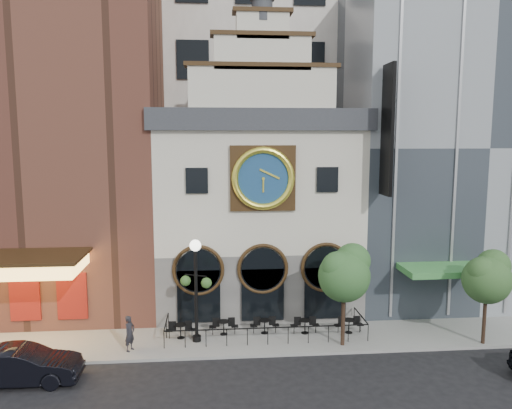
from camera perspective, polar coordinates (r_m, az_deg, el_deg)
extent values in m
plane|color=black|center=(25.76, 1.67, -17.07)|extent=(120.00, 120.00, 0.00)
cube|color=gray|center=(28.01, 1.06, -14.79)|extent=(44.00, 5.00, 0.15)
cube|color=#605E5B|center=(32.51, 0.04, -7.69)|extent=(12.00, 8.00, 4.00)
cube|color=silver|center=(31.49, 0.04, 2.00)|extent=(12.00, 8.00, 7.00)
cube|color=#2D3035|center=(31.34, 0.04, 9.48)|extent=(12.60, 8.60, 1.20)
cube|color=#34220F|center=(27.36, 0.79, 3.02)|extent=(3.60, 0.25, 3.60)
cylinder|color=navy|center=(27.23, 0.82, 2.99)|extent=(3.10, 0.12, 3.10)
torus|color=yellow|center=(27.15, 0.84, 2.98)|extent=(3.46, 0.36, 3.46)
cylinder|color=#2D3035|center=(28.52, 0.72, 21.21)|extent=(1.10, 1.10, 1.10)
cube|color=brown|center=(34.81, -22.49, 10.21)|extent=(14.00, 12.00, 25.00)
cube|color=#FFBF59|center=(28.25, -26.28, -6.29)|extent=(7.00, 3.40, 0.70)
cube|color=#34220F|center=(28.15, -26.34, -5.40)|extent=(7.40, 3.80, 0.15)
cube|color=maroon|center=(30.30, -24.89, -9.59)|extent=(5.60, 0.15, 2.60)
cube|color=gray|center=(36.76, 20.50, 6.25)|extent=(14.00, 12.00, 20.00)
cube|color=#439547|center=(29.89, 20.60, -7.01)|extent=(4.50, 2.40, 0.35)
cube|color=black|center=(27.83, 14.79, 8.20)|extent=(0.18, 1.60, 7.00)
cube|color=silver|center=(44.26, -1.40, 19.75)|extent=(20.00, 16.00, 40.00)
cylinder|color=black|center=(27.56, -8.62, -13.44)|extent=(0.68, 0.68, 0.03)
cylinder|color=black|center=(27.69, -8.61, -14.15)|extent=(0.06, 0.06, 0.72)
cylinder|color=black|center=(27.78, -3.71, -13.19)|extent=(0.68, 0.68, 0.03)
cylinder|color=black|center=(27.91, -3.70, -13.90)|extent=(0.06, 0.06, 0.72)
cylinder|color=black|center=(27.89, 0.99, -13.08)|extent=(0.68, 0.68, 0.03)
cylinder|color=black|center=(28.03, 0.99, -13.79)|extent=(0.06, 0.06, 0.72)
cylinder|color=black|center=(28.01, 5.63, -13.03)|extent=(0.68, 0.68, 0.03)
cylinder|color=black|center=(28.15, 5.62, -13.73)|extent=(0.06, 0.06, 0.72)
cylinder|color=black|center=(28.40, 10.59, -12.83)|extent=(0.68, 0.68, 0.03)
cylinder|color=black|center=(28.53, 10.57, -13.52)|extent=(0.06, 0.06, 0.72)
imported|color=black|center=(25.24, -25.17, -16.33)|extent=(5.04, 1.80, 1.66)
imported|color=black|center=(26.53, -14.23, -14.08)|extent=(0.69, 0.78, 1.81)
cylinder|color=black|center=(26.50, -6.86, -10.31)|extent=(0.18, 0.18, 4.94)
cylinder|color=black|center=(27.31, -6.78, -14.95)|extent=(0.43, 0.43, 0.30)
sphere|color=white|center=(25.80, -6.95, -4.66)|extent=(0.59, 0.59, 0.59)
sphere|color=#2B5F26|center=(26.53, -8.06, -8.63)|extent=(0.55, 0.55, 0.55)
sphere|color=#2B5F26|center=(26.04, -5.69, -8.91)|extent=(0.55, 0.55, 0.55)
cylinder|color=#382619|center=(26.60, 9.92, -12.70)|extent=(0.20, 0.20, 2.84)
sphere|color=#2B5C24|center=(25.91, 10.04, -8.07)|extent=(2.64, 2.64, 2.64)
sphere|color=#2B5C24|center=(26.14, 10.99, -6.33)|extent=(1.83, 1.83, 1.83)
sphere|color=#2B5C24|center=(25.48, 9.30, -7.13)|extent=(1.62, 1.62, 1.62)
cylinder|color=#382619|center=(28.96, 24.63, -11.79)|extent=(0.19, 0.19, 2.65)
sphere|color=#2D5622|center=(28.36, 24.87, -7.81)|extent=(2.46, 2.46, 2.46)
sphere|color=#2D5622|center=(28.67, 25.49, -6.32)|extent=(1.70, 1.70, 1.70)
sphere|color=#2D5622|center=(27.90, 24.45, -7.04)|extent=(1.51, 1.51, 1.51)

